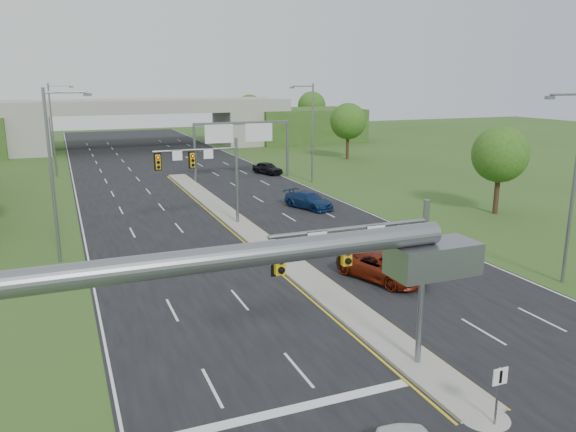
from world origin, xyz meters
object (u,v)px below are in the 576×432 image
at_px(signal_mast_near, 375,264).
at_px(car_far_a, 383,267).
at_px(car_far_c, 267,168).
at_px(signal_mast_far, 209,168).
at_px(car_far_b, 309,200).
at_px(sign_gantry, 241,134).
at_px(keep_right_sign, 499,387).
at_px(overpass, 140,127).

relative_size(signal_mast_near, car_far_a, 1.24).
bearing_deg(car_far_a, car_far_c, 61.39).
relative_size(signal_mast_far, car_far_b, 1.37).
bearing_deg(car_far_a, signal_mast_near, -142.42).
bearing_deg(car_far_c, sign_gantry, -172.18).
height_order(keep_right_sign, overpass, overpass).
bearing_deg(sign_gantry, keep_right_sign, -97.70).
distance_m(keep_right_sign, car_far_b, 33.37).
bearing_deg(sign_gantry, signal_mast_far, -114.11).
xyz_separation_m(signal_mast_near, car_far_a, (6.28, 9.39, -3.92)).
bearing_deg(signal_mast_near, car_far_a, 56.21).
distance_m(signal_mast_far, car_far_b, 11.10).
relative_size(keep_right_sign, car_far_b, 0.43).
relative_size(signal_mast_far, car_far_a, 1.24).
distance_m(signal_mast_far, keep_right_sign, 29.71).
height_order(signal_mast_far, overpass, overpass).
bearing_deg(overpass, car_far_b, -81.63).
distance_m(signal_mast_near, signal_mast_far, 25.00).
bearing_deg(car_far_c, car_far_b, -119.56).
xyz_separation_m(overpass, car_far_a, (4.02, -70.68, -2.75)).
height_order(sign_gantry, overpass, overpass).
bearing_deg(signal_mast_far, car_far_c, 59.73).
bearing_deg(signal_mast_near, car_far_c, 74.66).
xyz_separation_m(overpass, car_far_c, (10.67, -32.92, -2.80)).
relative_size(signal_mast_near, sign_gantry, 0.60).
bearing_deg(signal_mast_near, sign_gantry, 78.75).
xyz_separation_m(signal_mast_far, car_far_c, (12.93, 22.15, -3.97)).
relative_size(sign_gantry, car_far_c, 2.67).
bearing_deg(keep_right_sign, overpass, 90.00).
xyz_separation_m(sign_gantry, car_far_c, (3.99, 2.16, -4.48)).
xyz_separation_m(signal_mast_far, car_far_a, (6.28, -15.61, -3.92)).
relative_size(keep_right_sign, car_far_c, 0.51).
height_order(car_far_a, car_far_b, car_far_a).
bearing_deg(overpass, signal_mast_far, -92.35).
xyz_separation_m(signal_mast_near, keep_right_sign, (2.26, -4.45, -3.21)).
xyz_separation_m(car_far_a, car_far_b, (3.64, 18.63, -0.04)).
distance_m(car_far_a, car_far_b, 18.98).
relative_size(overpass, car_far_b, 15.68).
bearing_deg(car_far_b, car_far_c, 60.55).
bearing_deg(keep_right_sign, sign_gantry, 82.30).
relative_size(signal_mast_near, keep_right_sign, 3.18).
xyz_separation_m(keep_right_sign, car_far_c, (10.67, 51.61, -0.76)).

